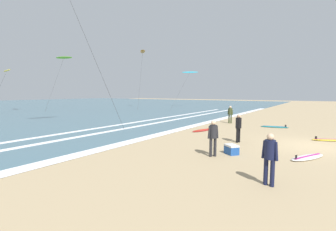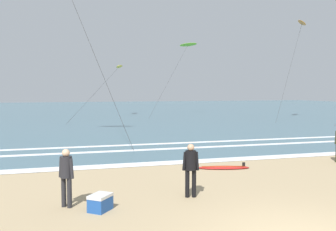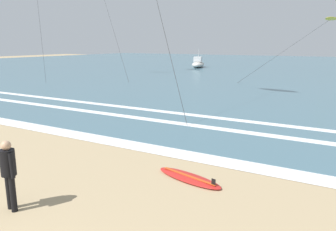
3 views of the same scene
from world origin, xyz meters
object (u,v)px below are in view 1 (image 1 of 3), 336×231
surfer_left_far (213,135)px  surfboard_near_water (308,157)px  kite_cyan_mid_center (190,72)px  surfboard_left_pile (274,127)px  surfboard_foreground_flat (202,130)px  kite_yellow_far_left (7,71)px  kite_lime_far_right (64,58)px  cooler_box (232,149)px  surfer_background_far (270,155)px  surfer_foreground_main (238,126)px  surfer_right_near (230,113)px  kite_orange_high_right (143,52)px  surfboard_right_spare (331,140)px

surfer_left_far → surfboard_near_water: 4.13m
kite_cyan_mid_center → surfboard_left_pile: bearing=-137.3°
surfboard_foreground_flat → kite_yellow_far_left: bearing=89.0°
surfer_left_far → kite_yellow_far_left: kite_yellow_far_left is taller
surfer_left_far → surfboard_foreground_flat: 7.16m
kite_lime_far_right → cooler_box: 38.74m
surfer_background_far → cooler_box: size_ratio=2.11×
surfboard_left_pile → surfboard_near_water: same height
cooler_box → kite_yellow_far_left: bearing=80.7°
surfboard_left_pile → cooler_box: size_ratio=2.87×
surfer_foreground_main → surfer_right_near: same height
surfer_foreground_main → surfboard_left_pile: bearing=-5.2°
surfboard_near_water → kite_lime_far_right: (13.33, 37.84, 8.83)m
kite_lime_far_right → surfboard_foreground_flat: bearing=-106.4°
kite_lime_far_right → kite_orange_high_right: bearing=-47.3°
surfer_background_far → surfboard_right_spare: size_ratio=0.75×
surfer_background_far → cooler_box: 3.76m
surfboard_left_pile → kite_lime_far_right: kite_lime_far_right is taller
kite_yellow_far_left → surfer_background_far: bearing=-103.1°
kite_orange_high_right → cooler_box: bearing=-133.8°
surfer_right_near → cooler_box: 11.39m
kite_orange_high_right → kite_cyan_mid_center: size_ratio=1.15×
surfboard_left_pile → kite_yellow_far_left: (-4.23, 36.29, 6.02)m
kite_orange_high_right → cooler_box: kite_orange_high_right is taller
surfer_left_far → cooler_box: 1.25m
surfer_background_far → surfboard_near_water: (4.13, -0.80, -0.91)m
surfboard_near_water → kite_cyan_mid_center: 37.01m
surfer_foreground_main → kite_orange_high_right: (21.06, 24.28, 9.34)m
surfboard_foreground_flat → kite_cyan_mid_center: size_ratio=0.24×
surfer_left_far → surfer_background_far: bearing=-128.5°
surfboard_near_water → kite_yellow_far_left: kite_yellow_far_left is taller
kite_cyan_mid_center → surfboard_foreground_flat: bearing=-149.9°
surfer_foreground_main → surfboard_left_pile: surfer_foreground_main is taller
surfboard_left_pile → kite_orange_high_right: size_ratio=0.21×
kite_orange_high_right → kite_yellow_far_left: 21.54m
surfer_left_far → kite_orange_high_right: bearing=44.6°
surfer_foreground_main → surfer_background_far: same height
surfer_right_near → kite_lime_far_right: size_ratio=0.18×
kite_orange_high_right → surfboard_left_pile: bearing=-118.6°
surfer_foreground_main → surfboard_foreground_flat: bearing=52.6°
surfboard_left_pile → kite_orange_high_right: bearing=61.4°
surfboard_left_pile → kite_yellow_far_left: kite_yellow_far_left is taller
surfer_foreground_main → kite_cyan_mid_center: bearing=33.0°
surfboard_left_pile → surfboard_foreground_flat: same height
surfboard_near_water → kite_orange_high_right: size_ratio=0.20×
surfboard_foreground_flat → kite_cyan_mid_center: kite_cyan_mid_center is taller
surfer_foreground_main → kite_cyan_mid_center: 33.62m
kite_yellow_far_left → kite_orange_high_right: bearing=-32.5°
surfer_background_far → surfboard_right_spare: 9.41m
surfer_right_near → surfboard_left_pile: bearing=-98.2°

